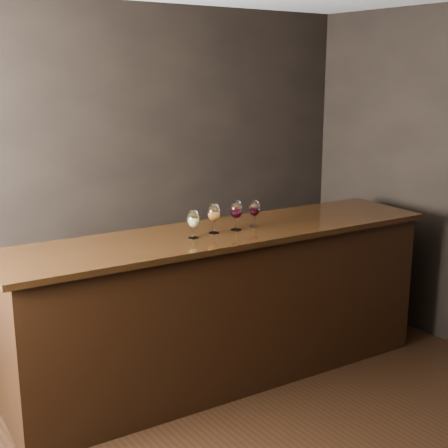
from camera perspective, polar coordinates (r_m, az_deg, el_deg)
room_shell at (r=3.04m, az=-0.22°, el=5.19°), size 5.02×4.52×2.81m
bar_counter at (r=4.66m, az=0.10°, el=-7.73°), size 3.20×0.87×1.11m
bar_top at (r=4.48m, az=0.10°, el=-0.87°), size 3.31×0.95×0.04m
back_bar_shelf at (r=5.41m, az=-3.91°, el=-5.52°), size 2.65×0.40×0.95m
glass_white at (r=4.26m, az=-2.82°, el=0.38°), size 0.08×0.08×0.19m
glass_amber at (r=4.38m, az=-0.92°, el=0.93°), size 0.09×0.09×0.21m
glass_red_a at (r=4.46m, az=1.11°, el=1.23°), size 0.09×0.09×0.21m
glass_red_b at (r=4.59m, az=2.79°, el=1.34°), size 0.08×0.08×0.19m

